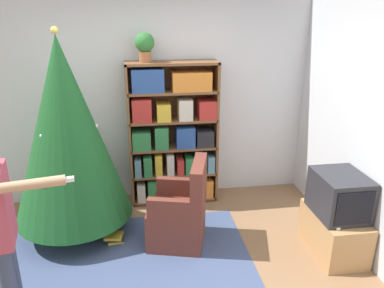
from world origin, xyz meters
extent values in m
plane|color=#846042|center=(0.00, 0.00, 0.00)|extent=(14.00, 14.00, 0.00)
cube|color=silver|center=(0.00, 1.88, 1.30)|extent=(8.00, 0.10, 2.60)
cube|color=#3D4C70|center=(-0.39, 0.22, 0.00)|extent=(2.75, 2.02, 0.01)
cube|color=brown|center=(-0.17, 1.65, 0.89)|extent=(0.03, 0.33, 1.77)
cube|color=brown|center=(0.88, 1.65, 0.89)|extent=(0.03, 0.33, 1.77)
cube|color=brown|center=(0.35, 1.65, 1.76)|extent=(1.09, 0.33, 0.03)
cube|color=brown|center=(0.35, 1.81, 0.89)|extent=(1.09, 0.01, 1.77)
cube|color=brown|center=(0.35, 1.65, 0.03)|extent=(1.06, 0.33, 0.03)
cube|color=beige|center=(-0.07, 1.60, 0.16)|extent=(0.10, 0.24, 0.23)
cube|color=#2D7A42|center=(0.07, 1.64, 0.18)|extent=(0.12, 0.31, 0.27)
cube|color=#284C93|center=(0.21, 1.61, 0.15)|extent=(0.12, 0.26, 0.21)
cube|color=#2D7A42|center=(0.35, 1.62, 0.15)|extent=(0.12, 0.27, 0.20)
cube|color=#284C93|center=(0.51, 1.61, 0.18)|extent=(0.11, 0.26, 0.27)
cube|color=beige|center=(0.63, 1.60, 0.18)|extent=(0.12, 0.23, 0.28)
cube|color=orange|center=(0.79, 1.62, 0.16)|extent=(0.11, 0.26, 0.23)
cube|color=brown|center=(0.35, 1.65, 0.38)|extent=(1.06, 0.33, 0.03)
cube|color=#5B899E|center=(-0.10, 1.62, 0.50)|extent=(0.08, 0.27, 0.22)
cube|color=#2D7A42|center=(0.02, 1.61, 0.52)|extent=(0.10, 0.26, 0.25)
cube|color=gold|center=(0.15, 1.62, 0.53)|extent=(0.09, 0.28, 0.27)
cube|color=beige|center=(0.30, 1.64, 0.53)|extent=(0.09, 0.31, 0.27)
cube|color=#B22D28|center=(0.43, 1.61, 0.49)|extent=(0.08, 0.26, 0.19)
cube|color=#2D7A42|center=(0.54, 1.64, 0.50)|extent=(0.11, 0.31, 0.21)
cube|color=#2D7A42|center=(0.66, 1.63, 0.54)|extent=(0.09, 0.30, 0.30)
cube|color=#5B899E|center=(0.81, 1.62, 0.50)|extent=(0.08, 0.27, 0.21)
cube|color=brown|center=(0.35, 1.65, 0.73)|extent=(1.06, 0.33, 0.03)
cube|color=#2D7A42|center=(-0.04, 1.62, 0.85)|extent=(0.22, 0.28, 0.22)
cube|color=#2D7A42|center=(0.20, 1.62, 0.88)|extent=(0.16, 0.27, 0.27)
cube|color=#284C93|center=(0.49, 1.64, 0.87)|extent=(0.23, 0.31, 0.26)
cube|color=#232328|center=(0.73, 1.61, 0.84)|extent=(0.21, 0.26, 0.20)
cube|color=brown|center=(0.35, 1.65, 1.08)|extent=(1.06, 0.33, 0.03)
cube|color=#B22D28|center=(-0.02, 1.61, 1.23)|extent=(0.22, 0.25, 0.27)
cube|color=gold|center=(0.24, 1.62, 1.19)|extent=(0.16, 0.27, 0.21)
cube|color=beige|center=(0.49, 1.60, 1.21)|extent=(0.16, 0.24, 0.25)
cube|color=#B22D28|center=(0.76, 1.63, 1.20)|extent=(0.21, 0.29, 0.23)
cube|color=brown|center=(0.35, 1.65, 1.42)|extent=(1.06, 0.33, 0.03)
cube|color=#284C93|center=(0.06, 1.62, 1.57)|extent=(0.37, 0.27, 0.27)
cube|color=orange|center=(0.57, 1.64, 1.55)|extent=(0.46, 0.31, 0.22)
cube|color=tan|center=(1.84, 0.29, 0.22)|extent=(0.43, 0.72, 0.43)
cube|color=#28282D|center=(1.84, 0.29, 0.65)|extent=(0.44, 0.54, 0.42)
cube|color=black|center=(1.84, 0.01, 0.65)|extent=(0.36, 0.01, 0.33)
cube|color=white|center=(1.71, 0.07, 0.45)|extent=(0.04, 0.12, 0.02)
cylinder|color=#4C3323|center=(-0.79, 1.05, 0.05)|extent=(0.36, 0.36, 0.10)
cylinder|color=brown|center=(-0.79, 1.05, 0.16)|extent=(0.08, 0.08, 0.12)
cone|color=#195123|center=(-0.79, 1.05, 1.18)|extent=(1.23, 1.23, 1.91)
sphere|color=silver|center=(-0.51, 1.11, 1.19)|extent=(0.07, 0.07, 0.07)
sphere|color=#335BB2|center=(-0.57, 1.24, 1.18)|extent=(0.06, 0.06, 0.06)
sphere|color=silver|center=(-0.73, 1.54, 0.53)|extent=(0.07, 0.07, 0.07)
sphere|color=silver|center=(-0.99, 0.85, 1.20)|extent=(0.04, 0.04, 0.04)
sphere|color=red|center=(-0.59, 0.59, 0.46)|extent=(0.04, 0.04, 0.04)
sphere|color=#335BB2|center=(-0.98, 0.68, 0.76)|extent=(0.07, 0.07, 0.07)
sphere|color=#E5CC4C|center=(-0.79, 1.05, 2.16)|extent=(0.07, 0.07, 0.07)
cube|color=brown|center=(0.28, 0.70, 0.21)|extent=(0.69, 0.69, 0.42)
cube|color=brown|center=(0.51, 0.64, 0.67)|extent=(0.26, 0.57, 0.50)
cube|color=brown|center=(0.35, 0.93, 0.52)|extent=(0.51, 0.21, 0.20)
cube|color=brown|center=(0.22, 0.47, 0.52)|extent=(0.51, 0.21, 0.20)
cylinder|color=#38425B|center=(-1.09, -0.17, 0.39)|extent=(0.11, 0.11, 0.77)
cylinder|color=tan|center=(-1.11, -0.07, 1.03)|extent=(0.07, 0.07, 0.46)
cylinder|color=tan|center=(-0.80, -0.42, 1.28)|extent=(0.48, 0.16, 0.07)
cube|color=white|center=(-0.56, -0.37, 1.28)|extent=(0.11, 0.06, 0.03)
cylinder|color=#935B38|center=(0.05, 1.65, 1.83)|extent=(0.14, 0.14, 0.12)
sphere|color=#2D7033|center=(0.05, 1.65, 1.99)|extent=(0.22, 0.22, 0.22)
cube|color=gold|center=(-0.37, 0.77, 0.01)|extent=(0.18, 0.13, 0.03)
cube|color=#232328|center=(-0.37, 0.77, 0.04)|extent=(0.20, 0.13, 0.03)
cube|color=gold|center=(-0.38, 0.78, 0.07)|extent=(0.21, 0.19, 0.03)
camera|label=1|loc=(-0.06, -2.72, 2.35)|focal=35.00mm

